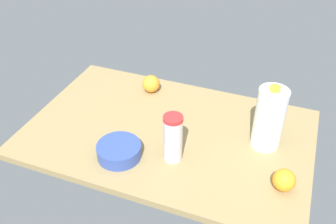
# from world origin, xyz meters

# --- Properties ---
(countertop) EXTENTS (1.20, 0.76, 0.03)m
(countertop) POSITION_xyz_m (0.00, 0.00, 0.01)
(countertop) COLOR olive
(countertop) RESTS_ON ground
(mixing_bowl) EXTENTS (0.17, 0.17, 0.06)m
(mixing_bowl) POSITION_xyz_m (-0.12, -0.21, 0.06)
(mixing_bowl) COLOR #304797
(mixing_bowl) RESTS_ON countertop
(milk_jug) EXTENTS (0.12, 0.12, 0.28)m
(milk_jug) POSITION_xyz_m (0.40, 0.06, 0.16)
(milk_jug) COLOR white
(milk_jug) RESTS_ON countertop
(tumbler_cup) EXTENTS (0.08, 0.08, 0.20)m
(tumbler_cup) POSITION_xyz_m (0.08, -0.15, 0.13)
(tumbler_cup) COLOR silver
(tumbler_cup) RESTS_ON countertop
(orange_by_jug) EXTENTS (0.09, 0.09, 0.09)m
(orange_by_jug) POSITION_xyz_m (-0.19, 0.26, 0.07)
(orange_by_jug) COLOR orange
(orange_by_jug) RESTS_ON countertop
(orange_loose) EXTENTS (0.08, 0.08, 0.08)m
(orange_loose) POSITION_xyz_m (0.50, -0.16, 0.07)
(orange_loose) COLOR orange
(orange_loose) RESTS_ON countertop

